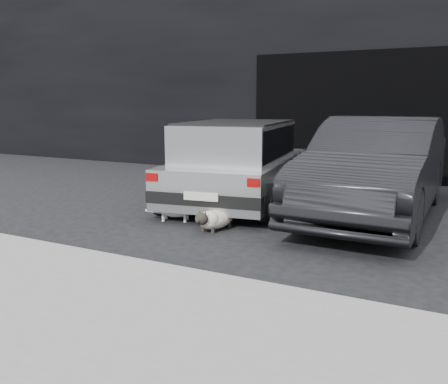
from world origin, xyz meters
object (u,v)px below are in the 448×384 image
at_px(silver_hatchback, 239,159).
at_px(cat_siamese, 214,219).
at_px(cat_white, 178,208).
at_px(second_car, 376,168).

xyz_separation_m(silver_hatchback, cat_siamese, (0.45, -1.66, -0.57)).
bearing_deg(cat_white, silver_hatchback, 154.12).
bearing_deg(cat_white, second_car, 105.00).
distance_m(silver_hatchback, second_car, 2.11).
xyz_separation_m(second_car, cat_siamese, (-1.66, -1.68, -0.55)).
xyz_separation_m(silver_hatchback, cat_white, (-0.21, -1.46, -0.53)).
height_order(silver_hatchback, cat_siamese, silver_hatchback).
distance_m(silver_hatchback, cat_siamese, 1.81).
relative_size(second_car, cat_siamese, 4.74).
xyz_separation_m(cat_siamese, cat_white, (-0.66, 0.20, 0.03)).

